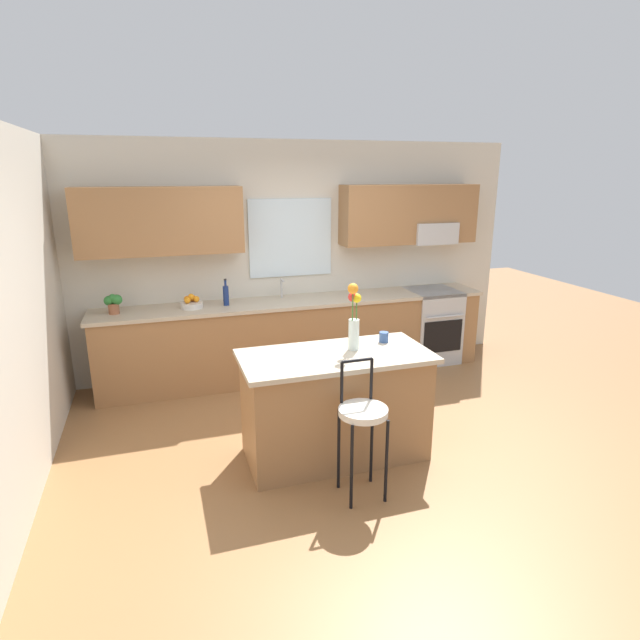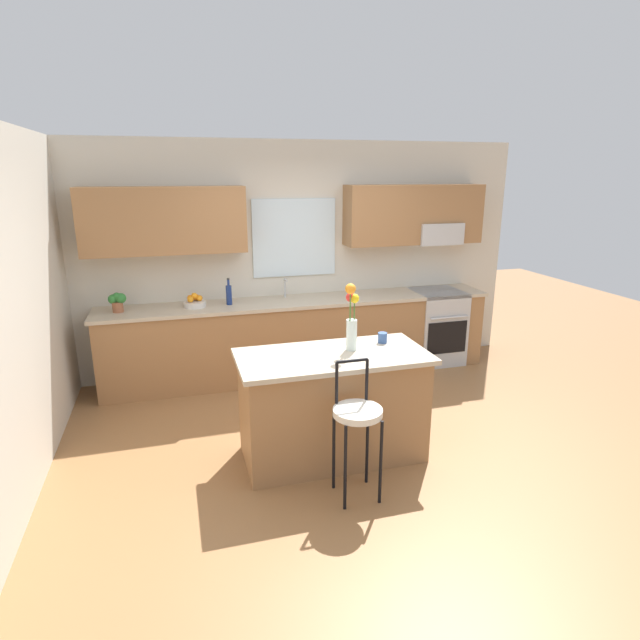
# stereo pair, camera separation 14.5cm
# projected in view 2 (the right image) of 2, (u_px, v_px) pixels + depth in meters

# --- Properties ---
(ground_plane) EXTENTS (14.00, 14.00, 0.00)m
(ground_plane) POSITION_uv_depth(u_px,v_px,m) (347.00, 441.00, 4.68)
(ground_plane) COLOR olive
(wall_left) EXTENTS (0.12, 4.60, 2.70)m
(wall_left) POSITION_uv_depth(u_px,v_px,m) (16.00, 309.00, 3.90)
(wall_left) COLOR beige
(wall_left) RESTS_ON ground
(back_wall_assembly) EXTENTS (5.60, 0.50, 2.70)m
(back_wall_assembly) POSITION_uv_depth(u_px,v_px,m) (297.00, 246.00, 6.10)
(back_wall_assembly) COLOR beige
(back_wall_assembly) RESTS_ON ground
(counter_run) EXTENTS (4.56, 0.64, 0.92)m
(counter_run) POSITION_uv_depth(u_px,v_px,m) (301.00, 337.00, 6.12)
(counter_run) COLOR #996B42
(counter_run) RESTS_ON ground
(sink_faucet) EXTENTS (0.02, 0.13, 0.23)m
(sink_faucet) POSITION_uv_depth(u_px,v_px,m) (285.00, 286.00, 6.05)
(sink_faucet) COLOR #B7BABC
(sink_faucet) RESTS_ON counter_run
(oven_range) EXTENTS (0.60, 0.64, 0.92)m
(oven_range) POSITION_uv_depth(u_px,v_px,m) (436.00, 326.00, 6.56)
(oven_range) COLOR #B7BABC
(oven_range) RESTS_ON ground
(kitchen_island) EXTENTS (1.56, 0.76, 0.92)m
(kitchen_island) POSITION_uv_depth(u_px,v_px,m) (333.00, 405.00, 4.33)
(kitchen_island) COLOR #996B42
(kitchen_island) RESTS_ON ground
(bar_stool_near) EXTENTS (0.36, 0.36, 1.04)m
(bar_stool_near) POSITION_uv_depth(u_px,v_px,m) (357.00, 418.00, 3.74)
(bar_stool_near) COLOR black
(bar_stool_near) RESTS_ON ground
(flower_vase) EXTENTS (0.13, 0.13, 0.57)m
(flower_vase) POSITION_uv_depth(u_px,v_px,m) (352.00, 318.00, 4.23)
(flower_vase) COLOR silver
(flower_vase) RESTS_ON kitchen_island
(mug_ceramic) EXTENTS (0.08, 0.08, 0.09)m
(mug_ceramic) POSITION_uv_depth(u_px,v_px,m) (382.00, 338.00, 4.48)
(mug_ceramic) COLOR #33518C
(mug_ceramic) RESTS_ON kitchen_island
(fruit_bowl_oranges) EXTENTS (0.24, 0.24, 0.16)m
(fruit_bowl_oranges) POSITION_uv_depth(u_px,v_px,m) (195.00, 302.00, 5.66)
(fruit_bowl_oranges) COLOR silver
(fruit_bowl_oranges) RESTS_ON counter_run
(bottle_olive_oil) EXTENTS (0.06, 0.06, 0.30)m
(bottle_olive_oil) POSITION_uv_depth(u_px,v_px,m) (229.00, 294.00, 5.74)
(bottle_olive_oil) COLOR navy
(bottle_olive_oil) RESTS_ON counter_run
(potted_plant_small) EXTENTS (0.19, 0.13, 0.21)m
(potted_plant_small) POSITION_uv_depth(u_px,v_px,m) (117.00, 301.00, 5.43)
(potted_plant_small) COLOR #9E5B3D
(potted_plant_small) RESTS_ON counter_run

